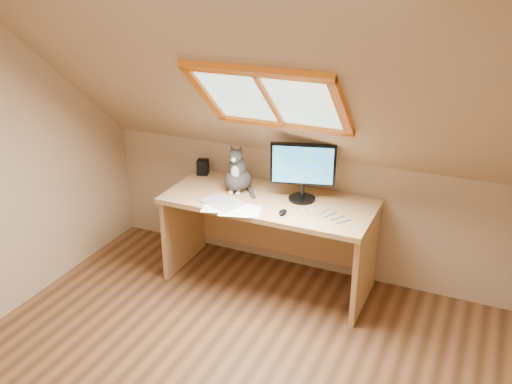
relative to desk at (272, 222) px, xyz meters
The scene contains 9 objects.
room_shell 1.80m from the desk, 84.75° to the right, with size 3.52×3.52×2.41m.
desk is the anchor object (origin of this frame).
monitor 0.54m from the desk, ahead, with size 0.48×0.21×0.45m.
cat 0.47m from the desk, behind, with size 0.25×0.28×0.39m.
desk_speaker 0.80m from the desk, 165.91° to the left, with size 0.09×0.09×0.13m, color black.
graphics_tablet 0.47m from the desk, 136.02° to the right, with size 0.30×0.21×0.01m, color #B2B2B7.
mouse 0.41m from the desk, 54.72° to the right, with size 0.05×0.09×0.03m, color black.
papers 0.44m from the desk, 120.11° to the right, with size 0.35×0.30×0.01m.
cables 0.54m from the desk, 22.54° to the right, with size 0.51×0.26×0.01m.
Camera 1 is at (1.40, -2.32, 2.54)m, focal length 40.00 mm.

